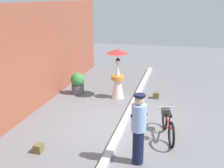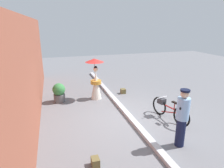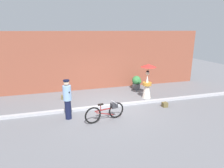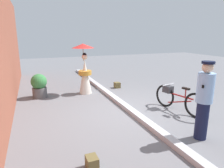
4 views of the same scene
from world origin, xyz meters
name	(u,v)px [view 1 (image 1 of 4)]	position (x,y,z in m)	size (l,w,h in m)	color
ground_plane	(124,124)	(0.00, 0.00, 0.00)	(30.00, 30.00, 0.00)	slate
building_wall	(20,61)	(0.00, 3.34, 1.78)	(14.00, 0.40, 3.55)	brown
sidewalk_curb	(124,122)	(0.00, 0.00, 0.06)	(14.00, 0.20, 0.12)	#B2B2B7
bicycle_near_officer	(168,123)	(-0.49, -1.31, 0.39)	(1.73, 0.56, 0.77)	black
person_officer	(139,127)	(-1.99, -0.73, 0.90)	(0.34, 0.35, 1.69)	#141938
person_with_parasol	(118,74)	(2.32, 0.73, 0.95)	(0.83, 0.83, 1.87)	silver
potted_plant_by_door	(78,83)	(2.41, 2.37, 0.45)	(0.56, 0.55, 0.85)	#59595B
backpack_on_pavement	(39,148)	(-2.10, 1.74, 0.11)	(0.24, 0.19, 0.22)	brown
backpack_spare	(156,95)	(2.59, -0.72, 0.12)	(0.25, 0.23, 0.23)	brown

